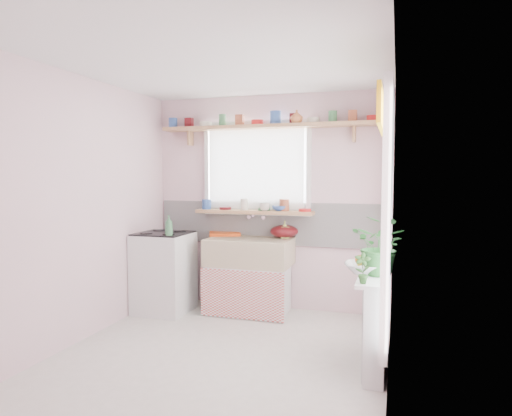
% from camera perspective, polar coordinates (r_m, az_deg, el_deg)
% --- Properties ---
extents(room, '(3.20, 3.20, 3.20)m').
position_cam_1_polar(room, '(4.50, 7.25, 1.58)').
color(room, silver).
rests_on(room, ground).
extents(sink_unit, '(0.95, 0.65, 1.11)m').
position_cam_1_polar(sink_unit, '(5.24, -0.85, -8.40)').
color(sink_unit, white).
rests_on(sink_unit, ground).
extents(cooker, '(0.58, 0.58, 0.93)m').
position_cam_1_polar(cooker, '(5.39, -11.42, -7.83)').
color(cooker, white).
rests_on(cooker, ground).
extents(radiator_ledge, '(0.22, 0.95, 0.78)m').
position_cam_1_polar(radiator_ledge, '(3.95, 14.79, -13.25)').
color(radiator_ledge, white).
rests_on(radiator_ledge, ground).
extents(windowsill, '(1.40, 0.22, 0.04)m').
position_cam_1_polar(windowsill, '(5.31, -0.24, -0.50)').
color(windowsill, tan).
rests_on(windowsill, room).
extents(pine_shelf, '(2.52, 0.24, 0.04)m').
position_cam_1_polar(pine_shelf, '(5.27, 1.31, 10.13)').
color(pine_shelf, tan).
rests_on(pine_shelf, room).
extents(shelf_crockery, '(2.47, 0.11, 0.12)m').
position_cam_1_polar(shelf_crockery, '(5.29, 0.85, 10.91)').
color(shelf_crockery, '#3359A5').
rests_on(shelf_crockery, pine_shelf).
extents(sill_crockery, '(1.35, 0.11, 0.12)m').
position_cam_1_polar(sill_crockery, '(5.32, -0.75, 0.31)').
color(sill_crockery, '#3359A5').
rests_on(sill_crockery, windowsill).
extents(dish_tray, '(0.44, 0.39, 0.04)m').
position_cam_1_polar(dish_tray, '(5.48, -3.92, -3.22)').
color(dish_tray, '#E64F14').
rests_on(dish_tray, sink_unit).
extents(colander, '(0.39, 0.39, 0.15)m').
position_cam_1_polar(colander, '(5.26, 3.55, -2.93)').
color(colander, '#510D12').
rests_on(colander, sink_unit).
extents(jade_plant, '(0.54, 0.52, 0.48)m').
position_cam_1_polar(jade_plant, '(3.74, 15.41, -4.55)').
color(jade_plant, '#2B6C2D').
rests_on(jade_plant, radiator_ledge).
extents(fruit_bowl, '(0.37, 0.37, 0.08)m').
position_cam_1_polar(fruit_bowl, '(3.83, 13.56, -7.31)').
color(fruit_bowl, silver).
rests_on(fruit_bowl, radiator_ledge).
extents(herb_pot, '(0.12, 0.08, 0.23)m').
position_cam_1_polar(herb_pot, '(3.45, 13.18, -7.35)').
color(herb_pot, '#2E5F26').
rests_on(herb_pot, radiator_ledge).
extents(soap_bottle_sink, '(0.12, 0.12, 0.20)m').
position_cam_1_polar(soap_bottle_sink, '(5.20, 3.61, -2.71)').
color(soap_bottle_sink, '#B8CB5A').
rests_on(soap_bottle_sink, sink_unit).
extents(sill_cup, '(0.14, 0.14, 0.09)m').
position_cam_1_polar(sill_cup, '(5.21, 1.10, 0.11)').
color(sill_cup, beige).
rests_on(sill_cup, windowsill).
extents(sill_bowl, '(0.24, 0.24, 0.06)m').
position_cam_1_polar(sill_bowl, '(5.23, 3.06, -0.03)').
color(sill_bowl, '#3357A8').
rests_on(sill_bowl, windowsill).
extents(shelf_vase, '(0.18, 0.18, 0.15)m').
position_cam_1_polar(shelf_vase, '(5.14, 5.10, 11.31)').
color(shelf_vase, '#B86938').
rests_on(shelf_vase, pine_shelf).
extents(cooker_bottle, '(0.11, 0.11, 0.22)m').
position_cam_1_polar(cooker_bottle, '(5.02, -10.84, -2.16)').
color(cooker_bottle, '#438754').
rests_on(cooker_bottle, cooker).
extents(fruit, '(0.20, 0.14, 0.10)m').
position_cam_1_polar(fruit, '(3.82, 13.67, -6.37)').
color(fruit, orange).
rests_on(fruit, fruit_bowl).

